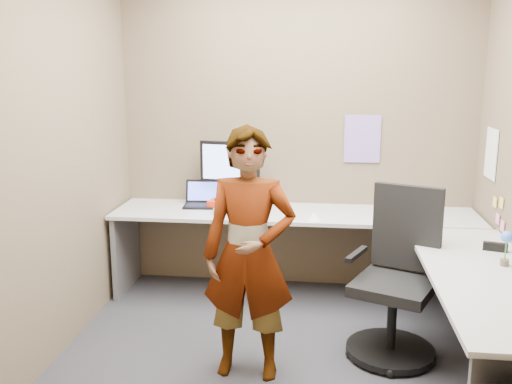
# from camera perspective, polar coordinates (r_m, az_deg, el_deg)

# --- Properties ---
(ground) EXTENTS (3.00, 3.00, 0.00)m
(ground) POSITION_cam_1_polar(r_m,az_deg,el_deg) (4.03, 2.87, -15.62)
(ground) COLOR #27272C
(ground) RESTS_ON ground
(wall_back) EXTENTS (3.00, 0.00, 3.00)m
(wall_back) POSITION_cam_1_polar(r_m,az_deg,el_deg) (4.88, 4.11, 6.02)
(wall_back) COLOR brown
(wall_back) RESTS_ON ground
(wall_left) EXTENTS (0.00, 2.70, 2.70)m
(wall_left) POSITION_cam_1_polar(r_m,az_deg,el_deg) (3.98, -19.03, 3.92)
(wall_left) COLOR brown
(wall_left) RESTS_ON ground
(desk) EXTENTS (2.98, 2.58, 0.73)m
(desk) POSITION_cam_1_polar(r_m,az_deg,el_deg) (4.15, 9.39, -6.07)
(desk) COLOR #A7A7A7
(desk) RESTS_ON ground
(paper_ream) EXTENTS (0.36, 0.29, 0.06)m
(paper_ream) POSITION_cam_1_polar(r_m,az_deg,el_deg) (4.82, -2.64, -1.15)
(paper_ream) COLOR red
(paper_ream) RESTS_ON desk
(monitor) EXTENTS (0.52, 0.19, 0.49)m
(monitor) POSITION_cam_1_polar(r_m,az_deg,el_deg) (4.77, -2.64, 2.65)
(monitor) COLOR black
(monitor) RESTS_ON paper_ream
(laptop) EXTENTS (0.31, 0.26, 0.21)m
(laptop) POSITION_cam_1_polar(r_m,az_deg,el_deg) (4.89, -5.42, -0.74)
(laptop) COLOR black
(laptop) RESTS_ON desk
(trackball_mouse) EXTENTS (0.12, 0.08, 0.07)m
(trackball_mouse) POSITION_cam_1_polar(r_m,az_deg,el_deg) (4.59, -3.56, -1.95)
(trackball_mouse) COLOR #B7B7BC
(trackball_mouse) RESTS_ON desk
(origami) EXTENTS (0.10, 0.10, 0.06)m
(origami) POSITION_cam_1_polar(r_m,az_deg,el_deg) (4.44, 5.83, -2.40)
(origami) COLOR white
(origami) RESTS_ON desk
(stapler) EXTENTS (0.16, 0.08, 0.05)m
(stapler) POSITION_cam_1_polar(r_m,az_deg,el_deg) (4.00, 22.81, -5.07)
(stapler) COLOR black
(stapler) RESTS_ON desk
(flower) EXTENTS (0.07, 0.07, 0.22)m
(flower) POSITION_cam_1_polar(r_m,az_deg,el_deg) (3.70, 23.75, -4.67)
(flower) COLOR brown
(flower) RESTS_ON desk
(calendar_purple) EXTENTS (0.30, 0.01, 0.40)m
(calendar_purple) POSITION_cam_1_polar(r_m,az_deg,el_deg) (4.88, 10.58, 5.25)
(calendar_purple) COLOR #846BB7
(calendar_purple) RESTS_ON wall_back
(calendar_white) EXTENTS (0.01, 0.28, 0.38)m
(calendar_white) POSITION_cam_1_polar(r_m,az_deg,el_deg) (4.67, 22.46, 3.57)
(calendar_white) COLOR white
(calendar_white) RESTS_ON wall_right
(sticky_note_a) EXTENTS (0.01, 0.07, 0.07)m
(sticky_note_a) POSITION_cam_1_polar(r_m,az_deg,el_deg) (4.39, 23.33, -1.01)
(sticky_note_a) COLOR #F2E059
(sticky_note_a) RESTS_ON wall_right
(sticky_note_b) EXTENTS (0.01, 0.07, 0.07)m
(sticky_note_b) POSITION_cam_1_polar(r_m,az_deg,el_deg) (4.47, 23.01, -2.48)
(sticky_note_b) COLOR pink
(sticky_note_b) RESTS_ON wall_right
(sticky_note_c) EXTENTS (0.01, 0.07, 0.07)m
(sticky_note_c) POSITION_cam_1_polar(r_m,az_deg,el_deg) (4.36, 23.42, -3.14)
(sticky_note_c) COLOR pink
(sticky_note_c) RESTS_ON wall_right
(sticky_note_d) EXTENTS (0.01, 0.07, 0.07)m
(sticky_note_d) POSITION_cam_1_polar(r_m,az_deg,el_deg) (4.54, 22.78, -0.94)
(sticky_note_d) COLOR #F2E059
(sticky_note_d) RESTS_ON wall_right
(office_chair) EXTENTS (0.64, 0.65, 1.11)m
(office_chair) POSITION_cam_1_polar(r_m,az_deg,el_deg) (3.94, 13.86, -9.41)
(office_chair) COLOR black
(office_chair) RESTS_ON ground
(person) EXTENTS (0.58, 0.39, 1.56)m
(person) POSITION_cam_1_polar(r_m,az_deg,el_deg) (3.48, -0.70, -6.26)
(person) COLOR #999399
(person) RESTS_ON ground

